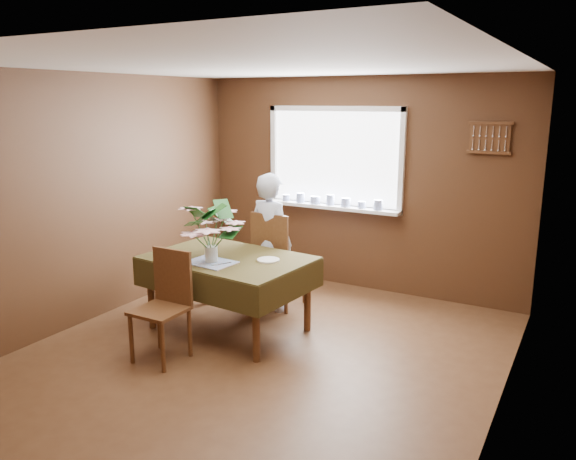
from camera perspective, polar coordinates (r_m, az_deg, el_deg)
The scene contains 15 objects.
floor at distance 5.12m, azimuth -3.07°, elevation -12.77°, with size 4.50×4.50×0.00m, color #4C2E1A.
ceiling at distance 4.61m, azimuth -3.46°, elevation 16.40°, with size 4.50×4.50×0.00m, color white.
wall_back at distance 6.69m, azimuth 7.11°, elevation 4.56°, with size 4.00×4.00×0.00m, color brown.
wall_front at distance 3.12m, azimuth -26.01°, elevation -6.64°, with size 4.00×4.00×0.00m, color brown.
wall_left at distance 6.00m, azimuth -19.64°, elevation 2.92°, with size 4.50×4.50×0.00m, color brown.
wall_right at distance 4.04m, azimuth 21.52°, elevation -1.92°, with size 4.50×4.50×0.00m, color brown.
window_assembly at distance 6.74m, azimuth 4.60°, elevation 5.49°, with size 1.72×0.20×1.22m.
spoon_rack at distance 6.20m, azimuth 19.80°, elevation 8.81°, with size 0.44×0.05×0.33m.
dining_table at distance 5.50m, azimuth -6.12°, elevation -3.63°, with size 1.63×1.19×0.75m.
chair_far at distance 6.07m, azimuth -1.27°, elevation -2.75°, with size 0.48×0.48×1.07m.
chair_near at distance 5.05m, azimuth -12.33°, elevation -6.99°, with size 0.41×0.41×0.96m.
seated_woman at distance 6.01m, azimuth -1.76°, elevation -1.23°, with size 0.54×0.36×1.49m, color white.
flower_bouquet at distance 5.24m, azimuth -7.89°, elevation 0.35°, with size 0.61×0.61×0.52m.
side_plate at distance 5.32m, azimuth -2.01°, elevation -3.06°, with size 0.21×0.21×0.01m, color white.
table_knife at distance 5.21m, azimuth -6.78°, elevation -3.45°, with size 0.02×0.20×0.00m, color silver.
Camera 1 is at (2.47, -3.89, 2.23)m, focal length 35.00 mm.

